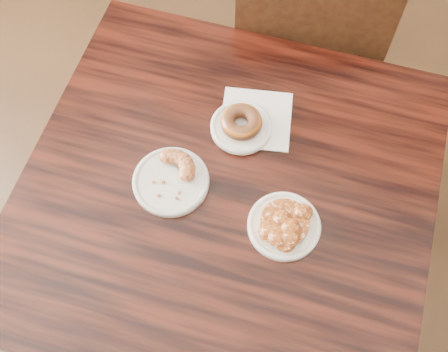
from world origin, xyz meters
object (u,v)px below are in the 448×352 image
at_px(chair_far, 300,49).
at_px(apple_fritter, 285,222).
at_px(cruller_fragment, 170,177).
at_px(glazed_donut, 241,122).
at_px(cafe_table, 226,248).

xyz_separation_m(chair_far, apple_fritter, (0.19, -0.72, 0.33)).
relative_size(apple_fritter, cruller_fragment, 1.20).
distance_m(glazed_donut, cruller_fragment, 0.21).
bearing_deg(apple_fritter, glazed_donut, 133.43).
xyz_separation_m(cafe_table, cruller_fragment, (-0.12, -0.03, 0.40)).
distance_m(glazed_donut, apple_fritter, 0.26).
bearing_deg(cafe_table, glazed_donut, 93.92).
height_order(cafe_table, glazed_donut, glazed_donut).
relative_size(chair_far, glazed_donut, 9.40).
bearing_deg(cafe_table, apple_fritter, -19.26).
height_order(glazed_donut, cruller_fragment, glazed_donut).
bearing_deg(cafe_table, chair_far, 86.20).
distance_m(cafe_table, apple_fritter, 0.43).
xyz_separation_m(cafe_table, glazed_donut, (-0.03, 0.16, 0.41)).
bearing_deg(cruller_fragment, glazed_donut, 65.20).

